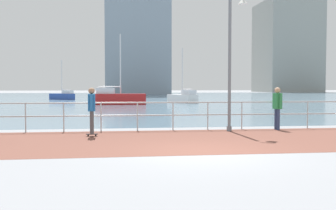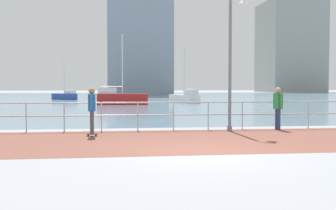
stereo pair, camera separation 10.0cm
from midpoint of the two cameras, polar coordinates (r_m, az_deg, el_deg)
The scene contains 12 objects.
ground at distance 50.52m, azimuth -4.57°, elevation 0.70°, with size 220.00×220.00×0.00m, color gray.
brick_paving at distance 13.12m, azimuth 2.72°, elevation -4.94°, with size 28.00×5.81×0.01m, color brown.
harbor_water at distance 60.78m, azimuth -5.00°, elevation 1.04°, with size 180.00×88.00×0.00m, color slate.
waterfront_railing at distance 15.90m, azimuth 0.94°, elevation -0.79°, with size 25.25×0.06×1.13m.
lamppost at distance 15.71m, azimuth 9.42°, elevation 7.81°, with size 0.66×0.66×5.71m.
skateboarder at distance 14.19m, azimuth -10.48°, elevation -0.31°, with size 0.40×0.55×1.69m.
bystander at distance 16.65m, azimuth 15.39°, elevation 0.03°, with size 0.29×0.56×1.69m.
sailboat_yellow at distance 41.81m, azimuth 2.48°, elevation 1.04°, with size 2.78×4.19×5.66m.
sailboat_white at distance 53.66m, azimuth -14.25°, elevation 1.26°, with size 3.46×3.21×5.07m.
sailboat_blue at distance 38.41m, azimuth -6.61°, elevation 1.01°, with size 4.76×1.60×6.62m.
tower_slate at distance 125.18m, azimuth 16.77°, elevation 7.86°, with size 15.45×17.11×28.21m.
tower_glass at distance 89.62m, azimuth -4.10°, elevation 13.69°, with size 13.19×15.27×39.37m.
Camera 2 is at (-2.17, -10.44, 1.74)m, focal length 43.27 mm.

